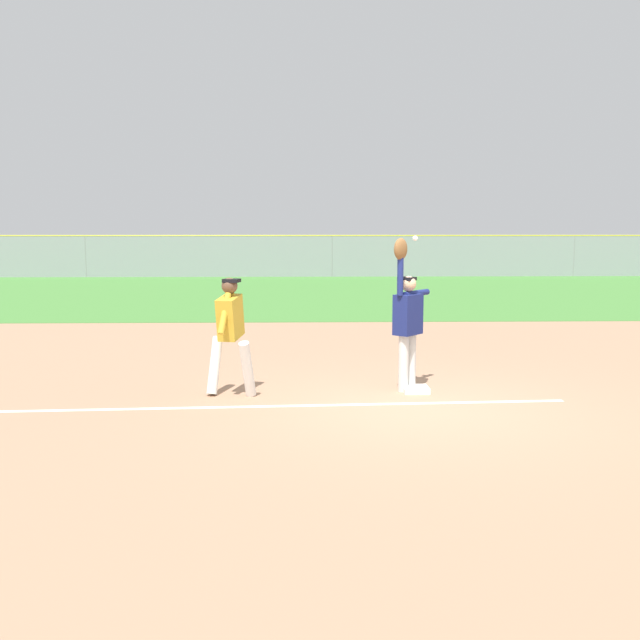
{
  "coord_description": "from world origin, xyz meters",
  "views": [
    {
      "loc": [
        -1.58,
        -9.4,
        2.43
      ],
      "look_at": [
        -1.28,
        1.13,
        1.05
      ],
      "focal_mm": 39.73,
      "sensor_mm": 36.0,
      "label": 1
    }
  ],
  "objects_px": {
    "fielder": "(407,316)",
    "parked_car_black": "(207,260)",
    "first_base": "(416,389)",
    "parked_car_silver": "(383,259)",
    "parked_car_green": "(307,259)",
    "baseball": "(415,238)",
    "runner": "(230,328)"
  },
  "relations": [
    {
      "from": "parked_car_silver",
      "to": "baseball",
      "type": "bearing_deg",
      "value": -89.18
    },
    {
      "from": "first_base",
      "to": "parked_car_green",
      "type": "bearing_deg",
      "value": 92.63
    },
    {
      "from": "first_base",
      "to": "parked_car_green",
      "type": "height_order",
      "value": "parked_car_green"
    },
    {
      "from": "fielder",
      "to": "runner",
      "type": "distance_m",
      "value": 2.61
    },
    {
      "from": "baseball",
      "to": "runner",
      "type": "bearing_deg",
      "value": -175.41
    },
    {
      "from": "runner",
      "to": "parked_car_green",
      "type": "xyz_separation_m",
      "value": [
        1.37,
        29.52,
        -0.32
      ]
    },
    {
      "from": "runner",
      "to": "parked_car_green",
      "type": "bearing_deg",
      "value": 102.12
    },
    {
      "from": "runner",
      "to": "parked_car_silver",
      "type": "bearing_deg",
      "value": 93.99
    },
    {
      "from": "first_base",
      "to": "baseball",
      "type": "relative_size",
      "value": 5.14
    },
    {
      "from": "fielder",
      "to": "runner",
      "type": "height_order",
      "value": "fielder"
    },
    {
      "from": "first_base",
      "to": "parked_car_black",
      "type": "relative_size",
      "value": 0.08
    },
    {
      "from": "fielder",
      "to": "parked_car_silver",
      "type": "relative_size",
      "value": 0.5
    },
    {
      "from": "runner",
      "to": "parked_car_black",
      "type": "bearing_deg",
      "value": 112.82
    },
    {
      "from": "first_base",
      "to": "baseball",
      "type": "height_order",
      "value": "baseball"
    },
    {
      "from": "first_base",
      "to": "parked_car_silver",
      "type": "relative_size",
      "value": 0.08
    },
    {
      "from": "parked_car_green",
      "to": "parked_car_black",
      "type": "bearing_deg",
      "value": -170.29
    },
    {
      "from": "parked_car_black",
      "to": "parked_car_green",
      "type": "bearing_deg",
      "value": 7.03
    },
    {
      "from": "parked_car_black",
      "to": "parked_car_green",
      "type": "xyz_separation_m",
      "value": [
        5.5,
        0.28,
        0.0
      ]
    },
    {
      "from": "fielder",
      "to": "parked_car_black",
      "type": "distance_m",
      "value": 29.74
    },
    {
      "from": "parked_car_green",
      "to": "parked_car_silver",
      "type": "bearing_deg",
      "value": 9.36
    },
    {
      "from": "parked_car_green",
      "to": "baseball",
      "type": "bearing_deg",
      "value": -80.67
    },
    {
      "from": "first_base",
      "to": "fielder",
      "type": "bearing_deg",
      "value": 142.03
    },
    {
      "from": "baseball",
      "to": "parked_car_black",
      "type": "xyz_separation_m",
      "value": [
        -6.81,
        29.03,
        -1.6
      ]
    },
    {
      "from": "fielder",
      "to": "baseball",
      "type": "relative_size",
      "value": 30.81
    },
    {
      "from": "runner",
      "to": "parked_car_green",
      "type": "height_order",
      "value": "runner"
    },
    {
      "from": "baseball",
      "to": "parked_car_silver",
      "type": "bearing_deg",
      "value": 84.23
    },
    {
      "from": "first_base",
      "to": "parked_car_silver",
      "type": "xyz_separation_m",
      "value": [
        2.94,
        29.54,
        0.63
      ]
    },
    {
      "from": "parked_car_silver",
      "to": "fielder",
      "type": "bearing_deg",
      "value": -89.36
    },
    {
      "from": "runner",
      "to": "baseball",
      "type": "xyz_separation_m",
      "value": [
        2.68,
        0.22,
        1.28
      ]
    },
    {
      "from": "runner",
      "to": "parked_car_silver",
      "type": "relative_size",
      "value": 0.37
    },
    {
      "from": "baseball",
      "to": "parked_car_silver",
      "type": "height_order",
      "value": "baseball"
    },
    {
      "from": "first_base",
      "to": "parked_car_green",
      "type": "distance_m",
      "value": 29.39
    }
  ]
}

